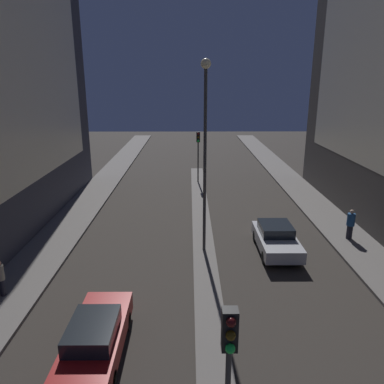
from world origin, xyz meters
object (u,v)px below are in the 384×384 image
(traffic_light_near, at_px, (229,362))
(pedestrian_on_right_sidewalk, at_px, (350,224))
(traffic_light_mid, at_px, (198,145))
(street_lamp, at_px, (205,133))
(car_right_lane, at_px, (276,238))
(car_left_lane, at_px, (96,338))
(pedestrian_on_left_sidewalk, at_px, (1,277))

(traffic_light_near, distance_m, pedestrian_on_right_sidewalk, 16.05)
(traffic_light_mid, bearing_deg, street_lamp, -90.00)
(traffic_light_near, height_order, traffic_light_mid, same)
(traffic_light_mid, xyz_separation_m, car_right_lane, (3.85, -14.09, -2.65))
(traffic_light_near, relative_size, car_left_lane, 0.97)
(street_lamp, bearing_deg, traffic_light_near, -90.00)
(traffic_light_near, height_order, street_lamp, street_lamp)
(car_right_lane, distance_m, pedestrian_on_left_sidewalk, 13.26)
(pedestrian_on_right_sidewalk, bearing_deg, street_lamp, -171.13)
(traffic_light_mid, distance_m, pedestrian_on_right_sidewalk, 15.43)
(street_lamp, relative_size, car_right_lane, 2.26)
(traffic_light_near, relative_size, car_right_lane, 1.04)
(traffic_light_mid, distance_m, street_lamp, 14.37)
(street_lamp, bearing_deg, pedestrian_on_left_sidewalk, -152.61)
(pedestrian_on_right_sidewalk, bearing_deg, pedestrian_on_left_sidewalk, -161.21)
(traffic_light_near, xyz_separation_m, pedestrian_on_left_sidewalk, (-8.64, 7.72, -2.41))
(traffic_light_mid, bearing_deg, car_right_lane, -74.72)
(pedestrian_on_left_sidewalk, bearing_deg, traffic_light_mid, 65.01)
(car_right_lane, height_order, pedestrian_on_left_sidewalk, pedestrian_on_left_sidewalk)
(traffic_light_mid, bearing_deg, pedestrian_on_right_sidewalk, -56.77)
(traffic_light_near, bearing_deg, car_left_lane, 132.99)
(car_right_lane, relative_size, pedestrian_on_left_sidewalk, 2.73)
(traffic_light_mid, height_order, pedestrian_on_right_sidewalk, traffic_light_mid)
(traffic_light_mid, distance_m, car_left_lane, 22.61)
(traffic_light_mid, relative_size, car_left_lane, 0.97)
(traffic_light_mid, xyz_separation_m, street_lamp, (0.00, -14.06, 2.95))
(car_left_lane, distance_m, pedestrian_on_left_sidewalk, 5.99)
(street_lamp, height_order, pedestrian_on_left_sidewalk, street_lamp)
(pedestrian_on_left_sidewalk, distance_m, pedestrian_on_right_sidewalk, 17.95)
(traffic_light_near, xyz_separation_m, car_right_lane, (3.85, 12.17, -2.65))
(street_lamp, bearing_deg, car_left_lane, -115.49)
(street_lamp, distance_m, car_right_lane, 6.79)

